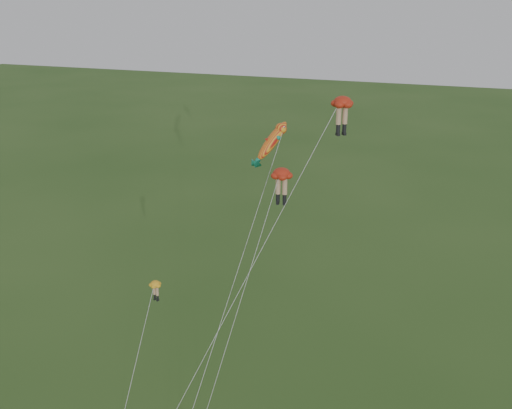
% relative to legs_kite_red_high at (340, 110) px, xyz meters
% --- Properties ---
extents(legs_kite_red_high, '(9.34, 11.46, 19.99)m').
position_rel_legs_kite_red_high_xyz_m(legs_kite_red_high, '(0.00, 0.00, 0.00)').
color(legs_kite_red_high, '#B42612').
rests_on(legs_kite_red_high, ground).
extents(legs_kite_red_mid, '(4.12, 6.83, 15.87)m').
position_rel_legs_kite_red_high_xyz_m(legs_kite_red_mid, '(-2.92, -3.15, -4.04)').
color(legs_kite_red_mid, '#B42612').
rests_on(legs_kite_red_mid, ground).
extents(legs_kite_yellow, '(1.05, 6.92, 7.65)m').
position_rel_legs_kite_red_high_xyz_m(legs_kite_yellow, '(-11.04, -5.72, -12.22)').
color(legs_kite_yellow, '#F4AB1F').
rests_on(legs_kite_yellow, ground).
extents(fish_kite, '(2.65, 15.52, 17.57)m').
position_rel_legs_kite_red_high_xyz_m(fish_kite, '(-5.36, 2.67, -3.23)').
color(fish_kite, '#F2A31E').
rests_on(fish_kite, ground).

